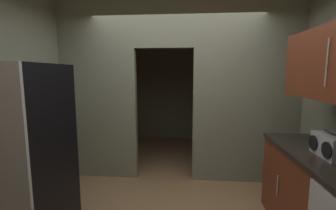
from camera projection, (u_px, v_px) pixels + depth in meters
kitchen_partition at (179, 87)px, 3.51m from camera, size 3.63×0.12×2.75m
adjoining_room_shell at (180, 86)px, 5.18m from camera, size 3.63×2.38×2.75m
refrigerator at (18, 160)px, 2.13m from camera, size 0.76×0.80×1.74m
boombox at (331, 146)px, 2.03m from camera, size 0.20×0.35×0.23m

